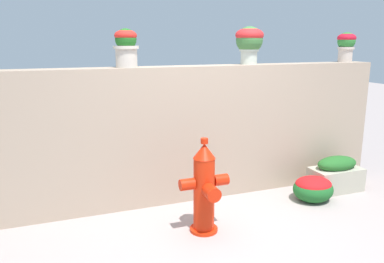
{
  "coord_description": "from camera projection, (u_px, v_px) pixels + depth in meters",
  "views": [
    {
      "loc": [
        -1.5,
        -2.9,
        1.82
      ],
      "look_at": [
        -0.05,
        0.96,
        0.84
      ],
      "focal_mm": 36.21,
      "sensor_mm": 36.0,
      "label": 1
    }
  ],
  "objects": [
    {
      "name": "ground_plane",
      "position": [
        234.0,
        242.0,
        3.57
      ],
      "size": [
        24.0,
        24.0,
        0.0
      ],
      "primitive_type": "plane",
      "color": "#A59692"
    },
    {
      "name": "potted_plant_2",
      "position": [
        249.0,
        41.0,
        4.5
      ],
      "size": [
        0.33,
        0.33,
        0.44
      ],
      "color": "beige",
      "rests_on": "stone_wall"
    },
    {
      "name": "planter_box",
      "position": [
        336.0,
        174.0,
        4.77
      ],
      "size": [
        0.63,
        0.34,
        0.44
      ],
      "color": "#B0AA94",
      "rests_on": "ground"
    },
    {
      "name": "stone_wall",
      "position": [
        190.0,
        134.0,
        4.45
      ],
      "size": [
        4.86,
        0.29,
        1.54
      ],
      "primitive_type": "cube",
      "color": "tan",
      "rests_on": "ground"
    },
    {
      "name": "potted_plant_3",
      "position": [
        346.0,
        44.0,
        4.97
      ],
      "size": [
        0.23,
        0.23,
        0.38
      ],
      "color": "beige",
      "rests_on": "stone_wall"
    },
    {
      "name": "fire_hydrant",
      "position": [
        204.0,
        189.0,
        3.68
      ],
      "size": [
        0.48,
        0.39,
        0.93
      ],
      "color": "red",
      "rests_on": "ground"
    },
    {
      "name": "potted_plant_1",
      "position": [
        126.0,
        45.0,
        3.96
      ],
      "size": [
        0.26,
        0.26,
        0.39
      ],
      "color": "beige",
      "rests_on": "stone_wall"
    },
    {
      "name": "flower_bush_left",
      "position": [
        313.0,
        188.0,
        4.48
      ],
      "size": [
        0.47,
        0.43,
        0.29
      ],
      "color": "#1D5F26",
      "rests_on": "ground"
    }
  ]
}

